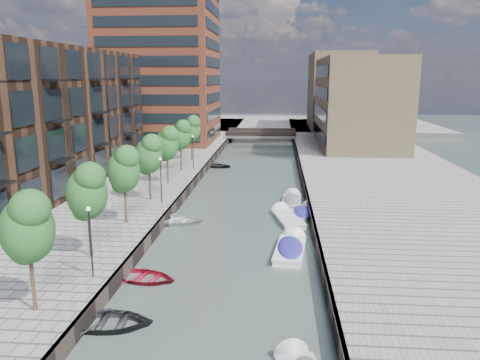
# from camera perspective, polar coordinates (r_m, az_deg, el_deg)

# --- Properties ---
(water) EXTENTS (300.00, 300.00, 0.00)m
(water) POSITION_cam_1_polar(r_m,az_deg,el_deg) (57.41, 1.41, 0.32)
(water) COLOR #38473F
(water) RESTS_ON ground
(quay_right) EXTENTS (20.00, 140.00, 1.00)m
(quay_right) POSITION_cam_1_polar(r_m,az_deg,el_deg) (58.64, 17.22, 0.52)
(quay_right) COLOR gray
(quay_right) RESTS_ON ground
(quay_wall_left) EXTENTS (0.25, 140.00, 1.00)m
(quay_wall_left) POSITION_cam_1_polar(r_m,az_deg,el_deg) (57.96, -4.62, 0.91)
(quay_wall_left) COLOR #332823
(quay_wall_left) RESTS_ON ground
(quay_wall_right) EXTENTS (0.25, 140.00, 1.00)m
(quay_wall_right) POSITION_cam_1_polar(r_m,az_deg,el_deg) (57.29, 7.51, 0.71)
(quay_wall_right) COLOR #332823
(quay_wall_right) RESTS_ON ground
(far_closure) EXTENTS (80.00, 40.00, 1.00)m
(far_closure) POSITION_cam_1_polar(r_m,az_deg,el_deg) (116.65, 3.11, 6.79)
(far_closure) COLOR gray
(far_closure) RESTS_ON ground
(apartment_block) EXTENTS (8.00, 38.00, 14.00)m
(apartment_block) POSITION_cam_1_polar(r_m,az_deg,el_deg) (51.69, -22.15, 7.03)
(apartment_block) COLOR #321D13
(apartment_block) RESTS_ON quay_left
(tower) EXTENTS (18.00, 18.00, 30.00)m
(tower) POSITION_cam_1_polar(r_m,az_deg,el_deg) (83.58, -9.63, 15.01)
(tower) COLOR #99462C
(tower) RESTS_ON quay_left
(tan_block_near) EXTENTS (12.00, 25.00, 14.00)m
(tan_block_near) POSITION_cam_1_polar(r_m,az_deg,el_deg) (79.18, 14.18, 9.16)
(tan_block_near) COLOR tan
(tan_block_near) RESTS_ON quay_right
(tan_block_far) EXTENTS (12.00, 20.00, 16.00)m
(tan_block_far) POSITION_cam_1_polar(r_m,az_deg,el_deg) (104.86, 11.90, 10.56)
(tan_block_far) COLOR tan
(tan_block_far) RESTS_ON quay_right
(bridge) EXTENTS (13.00, 6.00, 1.30)m
(bridge) POSITION_cam_1_polar(r_m,az_deg,el_deg) (88.73, 2.60, 5.57)
(bridge) COLOR gray
(bridge) RESTS_ON ground
(tree_0) EXTENTS (2.50, 2.50, 5.95)m
(tree_0) POSITION_cam_1_polar(r_m,az_deg,el_deg) (24.16, -24.54, -5.06)
(tree_0) COLOR #382619
(tree_0) RESTS_ON quay_left
(tree_1) EXTENTS (2.50, 2.50, 5.95)m
(tree_1) POSITION_cam_1_polar(r_m,az_deg,el_deg) (30.21, -18.18, -1.17)
(tree_1) COLOR #382619
(tree_1) RESTS_ON quay_left
(tree_2) EXTENTS (2.50, 2.50, 5.95)m
(tree_2) POSITION_cam_1_polar(r_m,az_deg,el_deg) (36.61, -14.00, 1.41)
(tree_2) COLOR #382619
(tree_2) RESTS_ON quay_left
(tree_3) EXTENTS (2.50, 2.50, 5.95)m
(tree_3) POSITION_cam_1_polar(r_m,az_deg,el_deg) (43.19, -11.08, 3.20)
(tree_3) COLOR #382619
(tree_3) RESTS_ON quay_left
(tree_4) EXTENTS (2.50, 2.50, 5.95)m
(tree_4) POSITION_cam_1_polar(r_m,az_deg,el_deg) (49.89, -8.92, 4.51)
(tree_4) COLOR #382619
(tree_4) RESTS_ON quay_left
(tree_5) EXTENTS (2.50, 2.50, 5.95)m
(tree_5) POSITION_cam_1_polar(r_m,az_deg,el_deg) (56.66, -7.28, 5.51)
(tree_5) COLOR #382619
(tree_5) RESTS_ON quay_left
(tree_6) EXTENTS (2.50, 2.50, 5.95)m
(tree_6) POSITION_cam_1_polar(r_m,az_deg,el_deg) (63.48, -5.98, 6.29)
(tree_6) COLOR #382619
(tree_6) RESTS_ON quay_left
(lamp_0) EXTENTS (0.24, 0.24, 4.12)m
(lamp_0) POSITION_cam_1_polar(r_m,az_deg,el_deg) (27.55, -17.81, -6.34)
(lamp_0) COLOR black
(lamp_0) RESTS_ON quay_left
(lamp_1) EXTENTS (0.24, 0.24, 4.12)m
(lamp_1) POSITION_cam_1_polar(r_m,az_deg,el_deg) (42.23, -9.64, 0.57)
(lamp_1) COLOR black
(lamp_1) RESTS_ON quay_left
(lamp_2) EXTENTS (0.24, 0.24, 4.12)m
(lamp_2) POSITION_cam_1_polar(r_m,az_deg,el_deg) (57.62, -5.76, 3.86)
(lamp_2) COLOR black
(lamp_2) RESTS_ON quay_left
(sloop_0) EXTENTS (4.51, 3.35, 0.89)m
(sloop_0) POSITION_cam_1_polar(r_m,az_deg,el_deg) (25.18, -16.05, -16.82)
(sloop_0) COLOR #242427
(sloop_0) RESTS_ON ground
(sloop_1) EXTENTS (4.78, 3.52, 0.96)m
(sloop_1) POSITION_cam_1_polar(r_m,az_deg,el_deg) (25.20, -15.83, -16.78)
(sloop_1) COLOR #242527
(sloop_1) RESTS_ON ground
(sloop_2) EXTENTS (4.64, 3.75, 0.85)m
(sloop_2) POSITION_cam_1_polar(r_m,az_deg,el_deg) (29.71, -11.60, -11.85)
(sloop_2) COLOR maroon
(sloop_2) RESTS_ON ground
(sloop_3) EXTENTS (4.86, 3.51, 1.00)m
(sloop_3) POSITION_cam_1_polar(r_m,az_deg,el_deg) (39.94, -7.97, -5.29)
(sloop_3) COLOR white
(sloop_3) RESTS_ON ground
(sloop_4) EXTENTS (5.14, 4.31, 0.91)m
(sloop_4) POSITION_cam_1_polar(r_m,az_deg,el_deg) (63.95, -2.95, 1.58)
(sloop_4) COLOR black
(sloop_4) RESTS_ON ground
(motorboat_0) EXTENTS (2.55, 5.75, 1.85)m
(motorboat_0) POSITION_cam_1_polar(r_m,az_deg,el_deg) (33.68, 6.21, -8.26)
(motorboat_0) COLOR white
(motorboat_0) RESTS_ON ground
(motorboat_2) EXTENTS (3.01, 5.61, 1.78)m
(motorboat_2) POSITION_cam_1_polar(r_m,az_deg,el_deg) (40.89, 5.65, -4.64)
(motorboat_2) COLOR white
(motorboat_2) RESTS_ON ground
(motorboat_3) EXTENTS (3.15, 5.08, 1.60)m
(motorboat_3) POSITION_cam_1_polar(r_m,az_deg,el_deg) (42.25, 7.74, -4.00)
(motorboat_3) COLOR silver
(motorboat_3) RESTS_ON ground
(motorboat_4) EXTENTS (2.03, 5.15, 1.68)m
(motorboat_4) POSITION_cam_1_polar(r_m,az_deg,el_deg) (46.31, 6.34, -2.48)
(motorboat_4) COLOR #B6B5B4
(motorboat_4) RESTS_ON ground
(car) EXTENTS (3.20, 4.56, 1.44)m
(car) POSITION_cam_1_polar(r_m,az_deg,el_deg) (84.66, 10.58, 5.26)
(car) COLOR silver
(car) RESTS_ON quay_right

